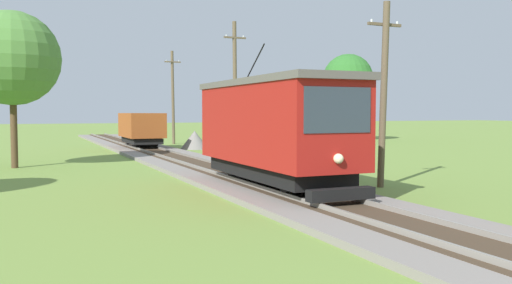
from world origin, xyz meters
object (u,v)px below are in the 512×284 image
freight_car (141,128)px  utility_pole_mid (235,88)px  utility_pole_far (173,96)px  tree_left_far (12,58)px  gravel_pile (195,140)px  tree_left_near (348,79)px  utility_pole_near_tram (384,93)px  red_tram (274,127)px

freight_car → utility_pole_mid: (3.97, -8.17, 2.60)m
utility_pole_far → tree_left_far: bearing=-127.0°
utility_pole_far → gravel_pile: size_ratio=3.76×
utility_pole_far → gravel_pile: (-0.23, -6.87, -3.36)m
utility_pole_mid → tree_left_far: bearing=-171.9°
utility_pole_mid → tree_left_near: 20.12m
utility_pole_mid → gravel_pile: bearing=91.7°
gravel_pile → tree_left_far: (-11.93, -9.24, 4.61)m
utility_pole_mid → gravel_pile: size_ratio=3.88×
tree_left_far → freight_car: bearing=50.4°
utility_pole_near_tram → red_tram: bearing=169.7°
utility_pole_mid → utility_pole_near_tram: bearing=-90.0°
utility_pole_near_tram → tree_left_far: size_ratio=0.87×
utility_pole_near_tram → tree_left_far: 17.69m
red_tram → utility_pole_far: bearing=82.0°
freight_car → red_tram: bearing=-90.0°
utility_pole_near_tram → gravel_pile: 22.13m
utility_pole_near_tram → utility_pole_mid: bearing=90.0°
freight_car → gravel_pile: 3.90m
utility_pole_near_tram → tree_left_near: tree_left_near is taller
tree_left_far → utility_pole_near_tram: bearing=-46.3°
utility_pole_near_tram → tree_left_near: 31.08m
freight_car → tree_left_near: size_ratio=0.64×
red_tram → tree_left_far: bearing=124.3°
red_tram → utility_pole_mid: size_ratio=1.05×
utility_pole_mid → utility_pole_far: 14.39m
utility_pole_near_tram → tree_left_far: bearing=133.7°
utility_pole_mid → tree_left_near: size_ratio=1.01×
gravel_pile → utility_pole_mid: bearing=-88.3°
red_tram → utility_pole_far: size_ratio=1.08×
tree_left_near → gravel_pile: bearing=-164.2°
utility_pole_far → gravel_pile: utility_pole_far is taller
gravel_pile → tree_left_far: tree_left_far is taller
freight_car → utility_pole_mid: 9.45m
tree_left_near → tree_left_far: bearing=-153.8°
freight_car → utility_pole_near_tram: 23.03m
tree_left_near → freight_car: bearing=-168.8°
utility_pole_far → tree_left_near: bearing=-8.1°
gravel_pile → tree_left_near: tree_left_near is taller
utility_pole_mid → tree_left_near: bearing=37.1°
utility_pole_near_tram → utility_pole_mid: (-0.00, 14.44, 0.77)m
tree_left_near → tree_left_far: 31.37m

